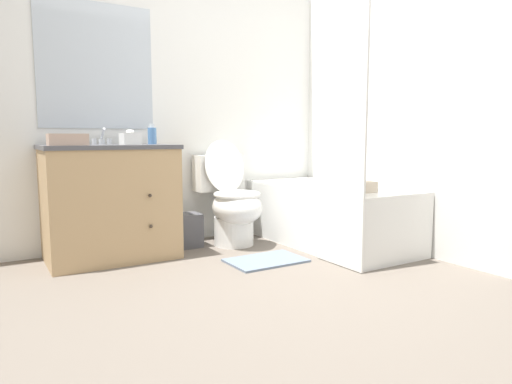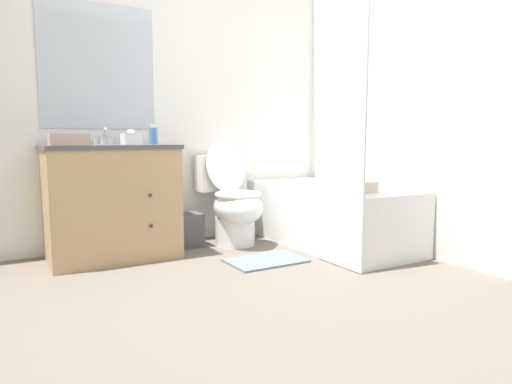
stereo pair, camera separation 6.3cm
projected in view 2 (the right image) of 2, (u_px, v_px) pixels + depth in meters
The scene contains 14 objects.
ground_plane at pixel (306, 292), 2.61m from camera, with size 14.00×14.00×0.00m, color #6B6056.
wall_back at pixel (192, 93), 3.87m from camera, with size 8.00×0.06×2.50m.
wall_right at pixel (373, 93), 3.78m from camera, with size 0.05×2.61×2.50m.
vanity_cabinet at pixel (112, 200), 3.32m from camera, with size 0.91×0.59×0.83m.
sink_faucet at pixel (104, 140), 3.43m from camera, with size 0.14×0.12×0.12m.
toilet at pixel (233, 203), 3.75m from camera, with size 0.42×0.65×0.86m.
bathtub at pixel (330, 215), 3.76m from camera, with size 0.69×1.50×0.49m.
shower_curtain at pixel (342, 125), 3.02m from camera, with size 0.01×0.46×1.91m.
wastebasket at pixel (188, 230), 3.68m from camera, with size 0.22×0.19×0.27m.
tissue_box at pixel (131, 138), 3.34m from camera, with size 0.13×0.14×0.11m.
soap_dispenser at pixel (153, 135), 3.48m from camera, with size 0.07×0.07×0.15m.
hand_towel_folded at pixel (69, 140), 2.99m from camera, with size 0.24×0.14×0.08m.
bath_towel_folded at pixel (352, 187), 3.26m from camera, with size 0.30×0.22×0.08m.
bath_mat at pixel (266, 261), 3.25m from camera, with size 0.54×0.36×0.02m.
Camera 2 is at (-1.51, -2.04, 0.88)m, focal length 32.00 mm.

